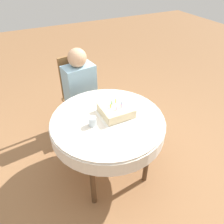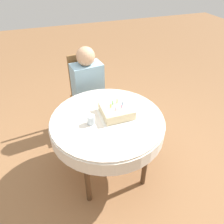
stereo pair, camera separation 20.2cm
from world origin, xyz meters
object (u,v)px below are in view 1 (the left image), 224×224
object	(u,v)px
chair	(78,93)
drinking_glass	(93,121)
person	(81,85)
birthday_cake	(116,110)

from	to	relation	value
chair	drinking_glass	size ratio (longest dim) A/B	11.53
person	birthday_cake	distance (m)	0.77
birthday_cake	chair	bearing A→B (deg)	96.70
chair	person	world-z (taller)	person
person	birthday_cake	size ratio (longest dim) A/B	4.04
chair	person	size ratio (longest dim) A/B	0.88
person	drinking_glass	distance (m)	0.84
chair	person	xyz separation A→B (m)	(0.01, -0.10, 0.17)
chair	person	distance (m)	0.20
chair	drinking_glass	xyz separation A→B (m)	(-0.16, -0.91, 0.26)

